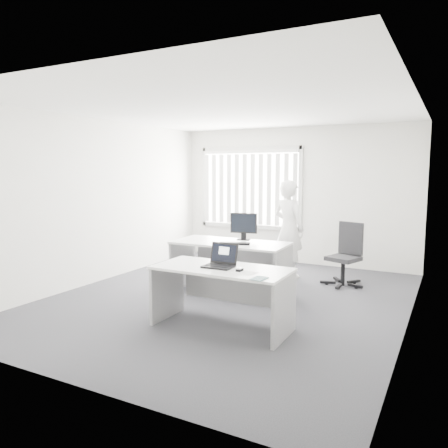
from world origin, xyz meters
The scene contains 18 objects.
ground centered at (0.00, 0.00, 0.00)m, with size 6.00×6.00×0.00m, color #46464C.
wall_back centered at (0.00, 3.00, 1.40)m, with size 5.00×0.02×2.80m, color white.
wall_front centered at (0.00, -3.00, 1.40)m, with size 5.00×0.02×2.80m, color white.
wall_left centered at (-2.50, 0.00, 1.40)m, with size 0.02×6.00×2.80m, color white.
wall_right centered at (2.50, 0.00, 1.40)m, with size 0.02×6.00×2.80m, color white.
ceiling centered at (0.00, 0.00, 2.80)m, with size 5.00×6.00×0.02m, color white.
window centered at (-1.00, 2.96, 1.55)m, with size 2.32×0.06×1.76m, color beige.
blinds centered at (-1.00, 2.90, 1.52)m, with size 2.20×0.10×1.50m, color white, non-canonical shape.
desk_near centered at (0.47, -1.09, 0.55)m, with size 1.66×0.78×0.76m.
desk_far centered at (-0.13, 0.33, 0.59)m, with size 1.81×0.89×0.82m.
office_chair centered at (1.36, 1.65, 0.33)m, with size 0.77×0.77×1.06m.
person centered at (0.32, 1.78, 0.88)m, with size 0.64×0.42×1.76m, color white.
laptop centered at (0.44, -1.11, 0.90)m, with size 0.36×0.32×0.28m, color black, non-canonical shape.
paper_sheet centered at (0.83, -1.20, 0.76)m, with size 0.28×0.20×0.00m, color white.
mouse centered at (0.76, -1.17, 0.78)m, with size 0.06×0.10×0.04m, color silver, non-canonical shape.
booklet centered at (1.10, -1.40, 0.76)m, with size 0.14×0.20×0.01m, color silver.
keyboard centered at (0.02, 0.16, 0.83)m, with size 0.47×0.16×0.02m, color black.
monitor centered at (-0.03, 0.61, 1.04)m, with size 0.44×0.13×0.44m, color black, non-canonical shape.
Camera 1 is at (2.93, -5.67, 1.94)m, focal length 35.00 mm.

